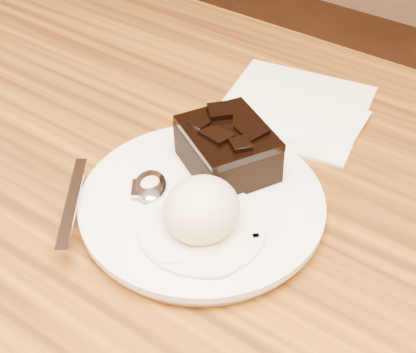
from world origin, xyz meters
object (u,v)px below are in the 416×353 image
Objects in this scene: spoon at (150,187)px; napkin at (293,107)px; brownie at (227,151)px; ice_cream_scoop at (202,210)px; plate at (202,206)px.

spoon reaches higher than napkin.
brownie is 0.16m from napkin.
spoon is (-0.04, -0.07, -0.02)m from brownie.
ice_cream_scoop is at bearing -81.52° from napkin.
ice_cream_scoop reaches higher than napkin.
spoon reaches higher than plate.
spoon is 0.23m from napkin.
brownie reaches higher than plate.
spoon is at bearing -119.62° from brownie.
brownie is at bearing 109.06° from ice_cream_scoop.
spoon is 1.09× the size of napkin.
spoon is at bearing 170.33° from ice_cream_scoop.
plate is 0.05m from ice_cream_scoop.
brownie is 0.08m from spoon.
brownie is at bearing 24.61° from spoon.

